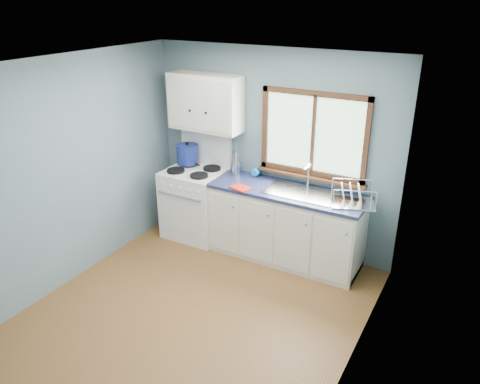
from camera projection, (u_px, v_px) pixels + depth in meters
The scene contains 19 objects.
floor at pixel (193, 315), 4.84m from camera, with size 3.20×3.60×0.02m, color brown.
ceiling at pixel (181, 66), 3.84m from camera, with size 3.20×3.60×0.02m, color white.
wall_back at pixel (272, 151), 5.79m from camera, with size 3.20×0.02×2.50m, color slate.
wall_front at pixel (19, 312), 2.89m from camera, with size 3.20×0.02×2.50m, color slate.
wall_left at pixel (66, 174), 5.06m from camera, with size 0.02×3.60×2.50m, color slate.
wall_right at pixel (359, 247), 3.62m from camera, with size 0.02×3.60×2.50m, color slate.
gas_range at pixel (196, 201), 6.24m from camera, with size 0.76×0.69×1.36m.
base_cabinets at pixel (285, 228), 5.71m from camera, with size 1.85×0.60×0.88m.
countertop at pixel (287, 191), 5.51m from camera, with size 1.89×0.64×0.04m, color #1B2143.
sink at pixel (301, 198), 5.45m from camera, with size 0.84×0.46×0.44m.
window at pixel (313, 141), 5.43m from camera, with size 1.36×0.10×1.03m.
upper_cabinets at pixel (205, 102), 5.80m from camera, with size 0.95×0.35×0.70m.
skillet at pixel (189, 161), 6.25m from camera, with size 0.38×0.30×0.05m.
stockpot at pixel (187, 154), 6.19m from camera, with size 0.37×0.37×0.29m.
utensil_crock at pixel (237, 167), 5.98m from camera, with size 0.13×0.13×0.36m.
thermos at pixel (235, 164), 5.88m from camera, with size 0.07×0.07×0.31m, color silver.
soap_bottle at pixel (254, 167), 5.81m from camera, with size 0.11×0.11×0.28m, color blue.
dish_towel at pixel (241, 188), 5.54m from camera, with size 0.23×0.16×0.02m, color red.
dish_rack at pixel (352, 198), 5.12m from camera, with size 0.56×0.50×0.24m.
Camera 1 is at (2.34, -3.20, 3.08)m, focal length 35.00 mm.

